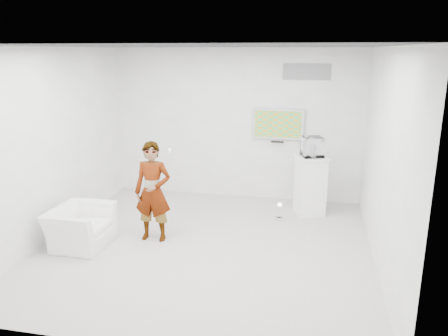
{
  "coord_description": "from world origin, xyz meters",
  "views": [
    {
      "loc": [
        1.56,
        -6.05,
        2.94
      ],
      "look_at": [
        0.16,
        0.6,
        1.11
      ],
      "focal_mm": 35.0,
      "sensor_mm": 36.0,
      "label": 1
    }
  ],
  "objects_px": {
    "pedestal": "(310,185)",
    "floor_uplight": "(279,212)",
    "person": "(153,192)",
    "tv": "(278,124)",
    "armchair": "(80,227)"
  },
  "relations": [
    {
      "from": "person",
      "to": "armchair",
      "type": "bearing_deg",
      "value": -158.77
    },
    {
      "from": "person",
      "to": "floor_uplight",
      "type": "relative_size",
      "value": 5.33
    },
    {
      "from": "tv",
      "to": "person",
      "type": "distance_m",
      "value": 3.02
    },
    {
      "from": "tv",
      "to": "floor_uplight",
      "type": "xyz_separation_m",
      "value": [
        0.17,
        -1.12,
        -1.4
      ]
    },
    {
      "from": "pedestal",
      "to": "floor_uplight",
      "type": "distance_m",
      "value": 0.78
    },
    {
      "from": "armchair",
      "to": "floor_uplight",
      "type": "bearing_deg",
      "value": -58.49
    },
    {
      "from": "tv",
      "to": "person",
      "type": "bearing_deg",
      "value": -126.13
    },
    {
      "from": "tv",
      "to": "armchair",
      "type": "distance_m",
      "value": 4.14
    },
    {
      "from": "tv",
      "to": "floor_uplight",
      "type": "relative_size",
      "value": 3.34
    },
    {
      "from": "pedestal",
      "to": "person",
      "type": "bearing_deg",
      "value": -145.03
    },
    {
      "from": "person",
      "to": "pedestal",
      "type": "xyz_separation_m",
      "value": [
        2.41,
        1.68,
        -0.25
      ]
    },
    {
      "from": "person",
      "to": "floor_uplight",
      "type": "bearing_deg",
      "value": 30.86
    },
    {
      "from": "tv",
      "to": "armchair",
      "type": "height_order",
      "value": "tv"
    },
    {
      "from": "person",
      "to": "armchair",
      "type": "relative_size",
      "value": 1.7
    },
    {
      "from": "pedestal",
      "to": "floor_uplight",
      "type": "height_order",
      "value": "pedestal"
    }
  ]
}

